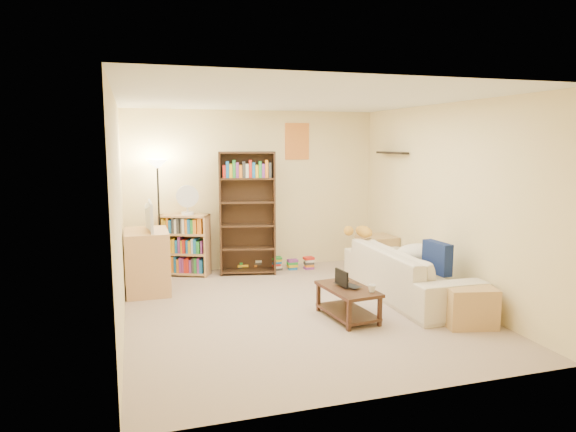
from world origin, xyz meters
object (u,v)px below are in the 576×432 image
(tv_stand, at_px, (147,261))
(desk_fan, at_px, (187,199))
(laptop, at_px, (350,285))
(television, at_px, (145,216))
(short_bookshelf, at_px, (185,245))
(end_cabinet, at_px, (469,306))
(tabby_cat, at_px, (361,231))
(side_table, at_px, (377,254))
(floor_lamp, at_px, (158,184))
(tall_bookshelf, at_px, (248,210))
(coffee_table, at_px, (348,299))
(mug, at_px, (372,288))
(sofa, at_px, (408,272))

(tv_stand, distance_m, desk_fan, 1.20)
(laptop, distance_m, television, 2.88)
(short_bookshelf, height_order, end_cabinet, short_bookshelf)
(laptop, bearing_deg, tabby_cat, -52.91)
(tv_stand, height_order, side_table, tv_stand)
(short_bookshelf, distance_m, floor_lamp, 1.02)
(tv_stand, bearing_deg, television, 0.00)
(television, distance_m, side_table, 3.50)
(tall_bookshelf, bearing_deg, tabby_cat, -20.28)
(coffee_table, height_order, tall_bookshelf, tall_bookshelf)
(desk_fan, distance_m, floor_lamp, 0.49)
(coffee_table, distance_m, floor_lamp, 3.30)
(mug, height_order, television, television)
(coffee_table, distance_m, television, 2.90)
(floor_lamp, distance_m, end_cabinet, 4.49)
(side_table, bearing_deg, sofa, -97.78)
(mug, relative_size, short_bookshelf, 0.13)
(end_cabinet, bearing_deg, side_table, 88.31)
(tabby_cat, xyz_separation_m, tall_bookshelf, (-1.46, 0.92, 0.25))
(tabby_cat, xyz_separation_m, television, (-2.97, 0.37, 0.30))
(sofa, bearing_deg, laptop, 115.76)
(coffee_table, height_order, television, television)
(tabby_cat, xyz_separation_m, end_cabinet, (0.38, -1.99, -0.52))
(short_bookshelf, height_order, side_table, short_bookshelf)
(tabby_cat, bearing_deg, sofa, -71.86)
(tv_stand, bearing_deg, sofa, -20.83)
(laptop, xyz_separation_m, mug, (0.13, -0.29, 0.03))
(tv_stand, xyz_separation_m, floor_lamp, (0.21, 0.62, 0.98))
(short_bookshelf, bearing_deg, desk_fan, -17.06)
(tabby_cat, distance_m, television, 3.01)
(mug, xyz_separation_m, short_bookshelf, (-1.76, 2.75, 0.06))
(television, xyz_separation_m, desk_fan, (0.63, 0.70, 0.13))
(sofa, xyz_separation_m, tall_bookshelf, (-1.74, 1.78, 0.66))
(television, relative_size, short_bookshelf, 0.72)
(tabby_cat, xyz_separation_m, desk_fan, (-2.34, 1.07, 0.43))
(short_bookshelf, bearing_deg, tv_stand, -103.72)
(mug, height_order, short_bookshelf, short_bookshelf)
(sofa, bearing_deg, side_table, -7.31)
(floor_lamp, bearing_deg, desk_fan, 10.21)
(laptop, bearing_deg, short_bookshelf, 9.98)
(coffee_table, height_order, floor_lamp, floor_lamp)
(coffee_table, xyz_separation_m, side_table, (1.26, 1.78, 0.06))
(mug, xyz_separation_m, floor_lamp, (-2.13, 2.63, 1.00))
(tabby_cat, height_order, tv_stand, tv_stand)
(sofa, xyz_separation_m, end_cabinet, (0.10, -1.13, -0.10))
(sofa, bearing_deg, television, 69.79)
(short_bookshelf, xyz_separation_m, side_table, (2.84, -0.73, -0.18))
(sofa, relative_size, mug, 19.10)
(desk_fan, bearing_deg, tall_bookshelf, -9.62)
(desk_fan, bearing_deg, side_table, -13.70)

